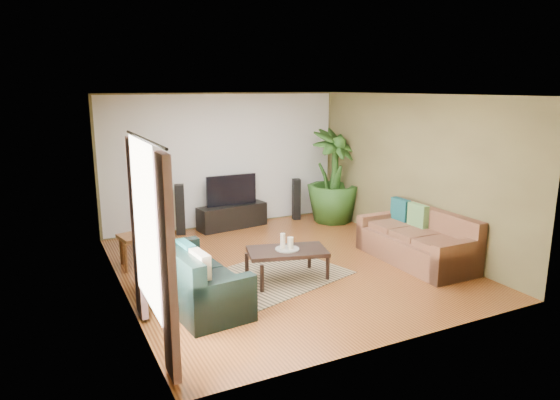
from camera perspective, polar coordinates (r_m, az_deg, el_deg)
floor at (r=8.09m, az=0.63°, el=-7.56°), size 5.50×5.50×0.00m
ceiling at (r=7.58m, az=0.68°, el=11.94°), size 5.50×5.50×0.00m
wall_back at (r=10.22m, az=-6.37°, el=4.50°), size 5.00×0.00×5.00m
wall_front at (r=5.48m, az=13.81°, el=-3.10°), size 5.00×0.00×5.00m
wall_left at (r=6.98m, az=-17.97°, el=0.05°), size 0.00×5.50×5.50m
wall_right at (r=9.11m, az=14.83°, el=3.14°), size 0.00×5.50×5.50m
backwall_panel at (r=10.21m, az=-6.35°, el=4.49°), size 4.90×0.00×4.90m
window_pane at (r=5.43m, az=-15.23°, el=-2.77°), size 0.00×1.80×1.80m
curtain_near at (r=4.82m, az=-12.69°, el=-7.76°), size 0.08×0.35×2.20m
curtain_far at (r=6.22m, az=-16.02°, el=-3.24°), size 0.08×0.35×2.20m
curtain_rod at (r=5.28m, az=-15.28°, el=6.74°), size 0.03×1.90×0.03m
sofa_left at (r=6.79m, az=-9.73°, el=-8.00°), size 1.02×2.01×0.85m
sofa_right at (r=8.46m, az=15.24°, el=-4.05°), size 0.92×2.04×0.85m
area_rug at (r=7.64m, az=-1.05°, el=-8.76°), size 2.55×2.12×0.01m
coffee_table at (r=7.47m, az=0.83°, el=-7.39°), size 1.27×0.90×0.47m
candle_tray at (r=7.39m, az=0.83°, el=-5.62°), size 0.36×0.36×0.02m
candle_tall at (r=7.35m, az=0.31°, el=-4.71°), size 0.07×0.07×0.23m
candle_mid at (r=7.35m, az=1.26°, el=-4.95°), size 0.07×0.07×0.18m
candle_short at (r=7.45m, az=1.11°, el=-4.82°), size 0.07×0.07×0.15m
tv_stand at (r=10.21m, az=-5.48°, el=-1.86°), size 1.47×0.62×0.47m
television at (r=10.10m, az=-5.58°, el=1.15°), size 1.04×0.06×0.62m
speaker_left at (r=9.85m, az=-11.35°, el=-1.08°), size 0.22×0.24×0.99m
speaker_right at (r=10.77m, az=1.88°, el=0.09°), size 0.20×0.21×0.88m
potted_plant at (r=10.54m, az=6.12°, el=2.72°), size 1.35×1.35×1.96m
plant_pot at (r=10.72m, az=6.01°, el=-1.69°), size 0.36×0.36×0.28m
pedestal at (r=9.13m, az=-14.85°, el=-4.49°), size 0.38×0.38×0.33m
vase at (r=9.04m, az=-14.97°, el=-2.56°), size 0.31×0.31×0.43m
side_table at (r=8.33m, az=-16.03°, el=-5.57°), size 0.58×0.58×0.52m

